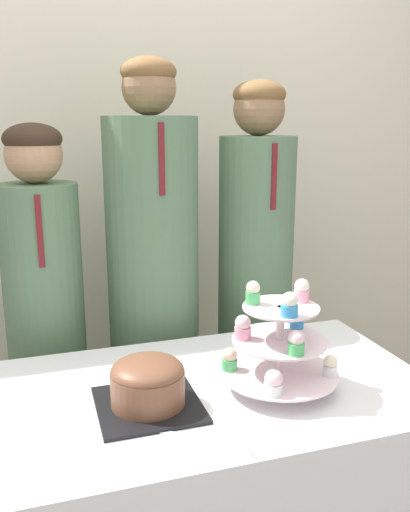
% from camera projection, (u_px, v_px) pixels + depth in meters
% --- Properties ---
extents(wall_back, '(9.00, 0.06, 2.70)m').
position_uv_depth(wall_back, '(117.00, 139.00, 2.24)').
color(wall_back, beige).
rests_on(wall_back, ground_plane).
extents(round_cake, '(0.25, 0.25, 0.13)m').
position_uv_depth(round_cake, '(148.00, 383.00, 1.30)').
color(round_cake, black).
rests_on(round_cake, table).
extents(cake_knife, '(0.25, 0.22, 0.01)m').
position_uv_depth(cake_knife, '(162.00, 432.00, 1.21)').
color(cake_knife, silver).
rests_on(cake_knife, table).
extents(cupcake_stand, '(0.31, 0.31, 0.28)m').
position_uv_depth(cupcake_stand, '(278.00, 342.00, 1.38)').
color(cupcake_stand, silver).
rests_on(cupcake_stand, table).
extents(student_0, '(0.26, 0.26, 1.42)m').
position_uv_depth(student_0, '(48.00, 344.00, 1.84)').
color(student_0, '#567556').
rests_on(student_0, ground_plane).
extents(student_1, '(0.32, 0.32, 1.62)m').
position_uv_depth(student_1, '(154.00, 310.00, 1.93)').
color(student_1, '#567556').
rests_on(student_1, ground_plane).
extents(student_2, '(0.28, 0.28, 1.56)m').
position_uv_depth(student_2, '(255.00, 304.00, 2.05)').
color(student_2, '#567556').
rests_on(student_2, ground_plane).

